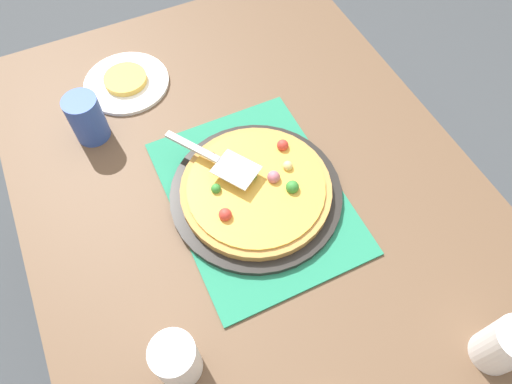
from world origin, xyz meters
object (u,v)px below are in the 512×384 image
(plate_near_left, at_px, (127,83))
(cup_far, at_px, (87,118))
(pizza, at_px, (256,188))
(pizza_server, at_px, (218,160))
(cup_corner, at_px, (504,346))
(cup_near, at_px, (177,360))
(served_slice_left, at_px, (125,79))
(pizza_pan, at_px, (256,194))

(plate_near_left, bearing_deg, cup_far, -43.58)
(pizza, height_order, pizza_server, pizza_server)
(cup_far, bearing_deg, pizza, 40.80)
(cup_corner, bearing_deg, cup_far, -147.07)
(cup_near, bearing_deg, cup_far, -179.72)
(plate_near_left, height_order, served_slice_left, served_slice_left)
(served_slice_left, bearing_deg, cup_near, -9.29)
(served_slice_left, height_order, cup_corner, cup_corner)
(served_slice_left, height_order, cup_near, cup_near)
(served_slice_left, distance_m, cup_corner, 1.03)
(pizza, xyz_separation_m, served_slice_left, (-0.45, -0.16, -0.02))
(pizza_pan, relative_size, cup_corner, 3.17)
(pizza_pan, height_order, cup_corner, cup_corner)
(pizza, height_order, cup_near, cup_near)
(cup_near, relative_size, pizza_server, 0.56)
(pizza_pan, distance_m, cup_far, 0.43)
(cup_near, xyz_separation_m, cup_corner, (0.22, 0.53, 0.00))
(pizza_pan, height_order, served_slice_left, served_slice_left)
(pizza, height_order, cup_corner, cup_corner)
(pizza_pan, bearing_deg, cup_far, -139.32)
(pizza_pan, relative_size, plate_near_left, 1.73)
(plate_near_left, bearing_deg, pizza_pan, 19.37)
(pizza_server, bearing_deg, pizza, 33.67)
(pizza, xyz_separation_m, cup_far, (-0.33, -0.28, 0.03))
(pizza_pan, relative_size, cup_far, 3.17)
(cup_far, xyz_separation_m, pizza_server, (0.25, 0.23, 0.01))
(served_slice_left, bearing_deg, plate_near_left, 180.00)
(pizza_server, bearing_deg, pizza_pan, 33.15)
(pizza_pan, xyz_separation_m, pizza, (-0.00, 0.00, 0.02))
(cup_near, bearing_deg, pizza_pan, 134.12)
(pizza, distance_m, served_slice_left, 0.48)
(pizza, bearing_deg, pizza_server, -146.33)
(cup_near, bearing_deg, served_slice_left, 170.71)
(served_slice_left, relative_size, cup_corner, 0.92)
(served_slice_left, bearing_deg, pizza, 19.47)
(cup_far, relative_size, pizza_server, 0.56)
(pizza, distance_m, cup_near, 0.39)
(plate_near_left, distance_m, served_slice_left, 0.01)
(cup_corner, bearing_deg, cup_near, -112.79)
(pizza, distance_m, pizza_server, 0.10)
(served_slice_left, relative_size, cup_near, 0.92)
(pizza, distance_m, cup_far, 0.43)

